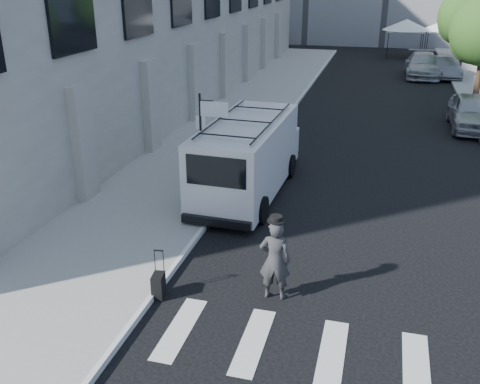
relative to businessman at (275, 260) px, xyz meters
The scene contains 13 objects.
ground 1.78m from the businessman, 117.43° to the left, with size 120.00×120.00×0.00m, color black.
sidewalk_left 18.03m from the businessman, 105.90° to the left, with size 4.50×48.00×0.15m, color gray.
sign_pole 5.70m from the businessman, 124.01° to the left, with size 1.03×0.07×3.50m.
tree_far 31.36m from the businessman, 77.39° to the left, with size 3.80×3.83×6.03m.
tent_left 39.49m from the businessman, 85.18° to the left, with size 4.00×4.00×3.20m.
tent_right 40.38m from the businessman, 80.70° to the left, with size 4.00×4.00×3.20m.
businessman is the anchor object (origin of this frame).
briefcase 4.13m from the businessman, 129.59° to the left, with size 0.12×0.44×0.34m, color black.
suitcase 2.76m from the businessman, 165.16° to the right, with size 0.31×0.44×1.13m.
cargo_van 6.43m from the businessman, 109.79° to the left, with size 2.56×6.78×2.51m.
parked_car_a 17.59m from the businessman, 69.65° to the left, with size 1.92×4.77×1.62m, color #98999F.
parked_car_b 30.67m from the businessman, 78.70° to the left, with size 1.51×4.34×1.43m, color #5A5D62.
parked_car_c 30.47m from the businessman, 81.56° to the left, with size 2.29×5.64×1.64m, color #9FA1A7.
Camera 1 is at (2.67, -11.68, 7.02)m, focal length 40.00 mm.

